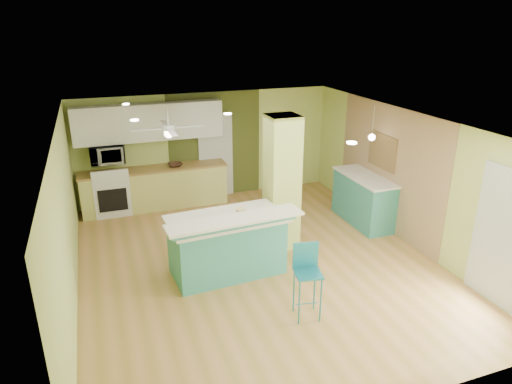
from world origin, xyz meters
TOP-DOWN VIEW (x-y plane):
  - floor at (0.00, 0.00)m, footprint 6.00×7.00m
  - ceiling at (0.00, 0.00)m, footprint 6.00×7.00m
  - wall_back at (0.00, 3.50)m, footprint 6.00×0.01m
  - wall_front at (0.00, -3.50)m, footprint 6.00×0.01m
  - wall_left at (-3.00, 0.00)m, footprint 0.01×7.00m
  - wall_right at (3.00, 0.00)m, footprint 0.01×7.00m
  - wood_panel at (2.99, 0.60)m, footprint 0.02×3.40m
  - olive_accent at (0.20, 3.49)m, footprint 2.20×0.02m
  - interior_door at (0.20, 3.46)m, footprint 0.82×0.05m
  - french_door at (2.97, -2.30)m, footprint 0.04×1.08m
  - column at (0.65, 0.50)m, footprint 0.55×0.55m
  - kitchen_run at (-1.30, 3.20)m, footprint 3.25×0.63m
  - stove at (-2.25, 3.19)m, footprint 0.76×0.66m
  - upper_cabinets at (-1.30, 3.32)m, footprint 3.20×0.34m
  - microwave at (-2.25, 3.20)m, footprint 0.70×0.48m
  - ceiling_fan at (-1.10, 2.00)m, footprint 1.41×1.41m
  - pendant_lamp at (2.65, 0.75)m, footprint 0.14×0.14m
  - wall_decor at (2.96, 0.80)m, footprint 0.03×0.90m
  - peninsula at (-0.58, -0.12)m, footprint 2.21×1.29m
  - bar_stool at (0.15, -1.62)m, footprint 0.43×0.43m
  - side_counter at (2.70, 0.90)m, footprint 0.68×1.60m
  - fruit_bowl at (-0.83, 3.15)m, footprint 0.34×0.34m
  - canister at (-0.37, -0.21)m, footprint 0.16×0.16m

SIDE VIEW (x-z plane):
  - floor at x=0.00m, z-range -0.01..0.00m
  - stove at x=-2.25m, z-range -0.08..1.00m
  - kitchen_run at x=-1.30m, z-range 0.00..0.94m
  - side_counter at x=2.70m, z-range 0.00..1.03m
  - peninsula at x=-0.58m, z-range -0.04..1.12m
  - bar_stool at x=0.15m, z-range 0.19..1.30m
  - fruit_bowl at x=-0.83m, z-range 0.94..1.02m
  - interior_door at x=0.20m, z-range 0.00..2.00m
  - french_door at x=2.97m, z-range 0.00..2.10m
  - canister at x=-0.37m, z-range 1.01..1.18m
  - wall_back at x=0.00m, z-range 0.00..2.50m
  - wall_front at x=0.00m, z-range 0.00..2.50m
  - wall_left at x=-3.00m, z-range 0.00..2.50m
  - wall_right at x=3.00m, z-range 0.00..2.50m
  - wood_panel at x=2.99m, z-range 0.00..2.50m
  - olive_accent at x=0.20m, z-range 0.00..2.50m
  - column at x=0.65m, z-range 0.00..2.50m
  - microwave at x=-2.25m, z-range 1.16..1.55m
  - wall_decor at x=2.96m, z-range 1.20..1.90m
  - pendant_lamp at x=2.65m, z-range 1.54..2.23m
  - upper_cabinets at x=-1.30m, z-range 1.55..2.35m
  - ceiling_fan at x=-1.10m, z-range 1.77..2.38m
  - ceiling at x=0.00m, z-range 2.50..2.51m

